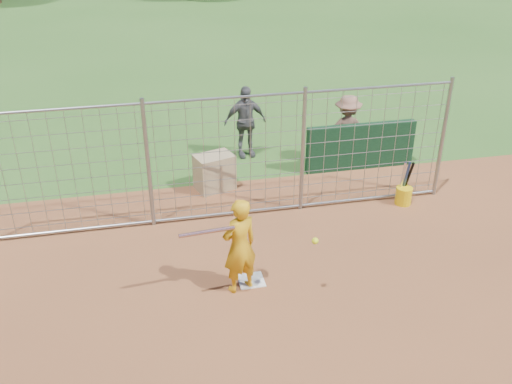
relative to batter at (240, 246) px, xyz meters
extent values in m
plane|color=#2D591E|center=(0.22, 0.36, -0.84)|extent=(100.00, 100.00, 0.00)
cube|color=silver|center=(0.22, 0.16, -0.83)|extent=(0.43, 0.43, 0.02)
cube|color=#11381E|center=(3.62, 3.96, -0.29)|extent=(2.60, 0.20, 1.10)
imported|color=gold|center=(0.00, 0.00, 0.00)|extent=(0.72, 0.60, 1.67)
imported|color=#4E4F53|center=(1.13, 5.23, 0.05)|extent=(1.08, 0.54, 1.78)
imported|color=brown|center=(3.37, 4.27, 0.01)|extent=(1.21, 0.85, 1.70)
cube|color=tan|center=(0.13, 3.63, -0.44)|extent=(0.93, 0.77, 0.80)
cylinder|color=silver|center=(-0.53, -0.19, 0.45)|extent=(0.86, 0.14, 0.06)
sphere|color=#E9FC1A|center=(1.10, -0.45, 0.23)|extent=(0.10, 0.10, 0.10)
cylinder|color=yellow|center=(3.88, 2.11, -0.65)|extent=(0.34, 0.34, 0.38)
cylinder|color=silver|center=(3.83, 2.16, -0.29)|extent=(0.09, 0.20, 0.85)
cylinder|color=navy|center=(3.90, 2.16, -0.29)|extent=(0.07, 0.22, 0.85)
cylinder|color=black|center=(3.95, 2.16, -0.29)|extent=(0.11, 0.29, 0.83)
cylinder|color=gray|center=(-1.28, 2.36, 0.46)|extent=(0.08, 0.08, 2.60)
cylinder|color=gray|center=(1.72, 2.36, 0.46)|extent=(0.08, 0.08, 2.60)
cylinder|color=gray|center=(4.72, 2.36, 0.46)|extent=(0.08, 0.08, 2.60)
cylinder|color=gray|center=(0.22, 2.36, 1.66)|extent=(9.00, 0.05, 0.05)
cylinder|color=gray|center=(0.22, 2.36, -0.76)|extent=(9.00, 0.05, 0.05)
cube|color=gray|center=(0.22, 2.36, 0.41)|extent=(9.00, 0.02, 2.50)
camera|label=1|loc=(-1.35, -7.47, 5.00)|focal=40.00mm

